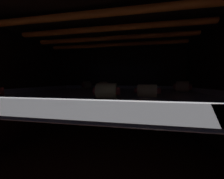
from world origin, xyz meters
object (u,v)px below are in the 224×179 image
Objects in this scene: heating_element at (110,34)px; pig_in_blanket_mid_4 at (87,85)px; baking_tray_mid at (110,94)px; pig_in_blanket_mid_0 at (147,91)px; pig_in_blanket_mid_1 at (107,91)px; pig_in_blanket_mid_3 at (103,86)px; oven_rack_mid at (110,97)px; pig_in_blanket_mid_2 at (182,87)px.

heating_element is 10.85× the size of pig_in_blanket_mid_4.
baking_tray_mid is 11.50cm from pig_in_blanket_mid_0.
pig_in_blanket_mid_3 is (-5.72, 20.39, 0.12)cm from pig_in_blanket_mid_1.
pig_in_blanket_mid_0 is at bearing 27.40° from pig_in_blanket_mid_1.
pig_in_blanket_mid_0 is at bearing -50.45° from pig_in_blanket_mid_3.
oven_rack_mid is 1.09× the size of baking_tray_mid.
pig_in_blanket_mid_2 reaches higher than pig_in_blanket_mid_3.
baking_tray_mid is at bearing 97.43° from pig_in_blanket_mid_1.
oven_rack_mid is 10.46× the size of pig_in_blanket_mid_0.
baking_tray_mid is at bearing 90.00° from oven_rack_mid.
heating_element is 25.59cm from pig_in_blanket_mid_4.
heating_element is 8.78× the size of pig_in_blanket_mid_0.
oven_rack_mid is 21.32cm from pig_in_blanket_mid_4.
pig_in_blanket_mid_2 is (21.56, 7.14, 2.85)cm from oven_rack_mid.
oven_rack_mid is 11.00× the size of pig_in_blanket_mid_3.
heating_element is 26.91cm from pig_in_blanket_mid_2.
pig_in_blanket_mid_2 is 26.00cm from pig_in_blanket_mid_3.
pig_in_blanket_mid_3 is at bearing 105.67° from pig_in_blanket_mid_1.
pig_in_blanket_mid_3 reaches higher than oven_rack_mid.
baking_tray_mid is 10.32× the size of pig_in_blanket_mid_1.
baking_tray_mid is 10.07× the size of pig_in_blanket_mid_3.
baking_tray_mid is 21.21cm from pig_in_blanket_mid_4.
pig_in_blanket_mid_0 is 1.04× the size of pig_in_blanket_mid_2.
heating_element reaches higher than pig_in_blanket_mid_1.
heating_element is at bearing 143.82° from pig_in_blanket_mid_0.
pig_in_blanket_mid_4 reaches higher than pig_in_blanket_mid_0.
pig_in_blanket_mid_1 is at bearing -82.57° from oven_rack_mid.
pig_in_blanket_mid_4 is at bearing 129.06° from heating_element.
baking_tray_mid is at bearing -50.94° from pig_in_blanket_mid_4.
pig_in_blanket_mid_0 is at bearing -36.18° from heating_element.
pig_in_blanket_mid_3 is (-13.50, 16.35, 0.28)cm from pig_in_blanket_mid_0.
baking_tray_mid is (0.00, 0.00, -16.39)cm from heating_element.
pig_in_blanket_mid_3 reaches higher than pig_in_blanket_mid_0.
pig_in_blanket_mid_2 is at bearing 41.59° from pig_in_blanket_mid_1.
pig_in_blanket_mid_2 is 36.08cm from pig_in_blanket_mid_4.
pig_in_blanket_mid_0 is at bearing -131.77° from pig_in_blanket_mid_2.
pig_in_blanket_mid_2 reaches higher than oven_rack_mid.
pig_in_blanket_mid_1 is 0.98× the size of pig_in_blanket_mid_3.
oven_rack_mid is 22.89cm from pig_in_blanket_mid_2.
pig_in_blanket_mid_1 is 21.17cm from pig_in_blanket_mid_3.
pig_in_blanket_mid_2 reaches higher than pig_in_blanket_mid_1.
pig_in_blanket_mid_1 is 0.96× the size of pig_in_blanket_mid_2.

